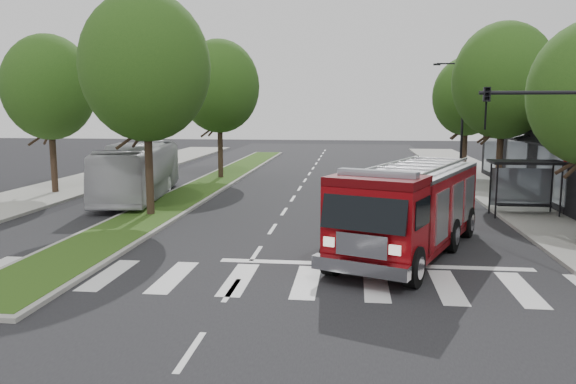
# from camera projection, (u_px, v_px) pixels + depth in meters

# --- Properties ---
(ground) EXTENTS (140.00, 140.00, 0.00)m
(ground) POSITION_uv_depth(u_px,v_px,m) (256.00, 254.00, 19.49)
(ground) COLOR black
(ground) RESTS_ON ground
(sidewalk_right) EXTENTS (5.00, 80.00, 0.15)m
(sidewalk_right) POSITION_uv_depth(u_px,v_px,m) (538.00, 208.00, 27.88)
(sidewalk_right) COLOR gray
(sidewalk_right) RESTS_ON ground
(sidewalk_left) EXTENTS (5.00, 80.00, 0.15)m
(sidewalk_left) POSITION_uv_depth(u_px,v_px,m) (28.00, 198.00, 30.95)
(sidewalk_left) COLOR gray
(sidewalk_left) RESTS_ON ground
(median) EXTENTS (3.00, 50.00, 0.15)m
(median) POSITION_uv_depth(u_px,v_px,m) (214.00, 182.00, 37.84)
(median) COLOR gray
(median) RESTS_ON ground
(bus_shelter) EXTENTS (3.20, 1.60, 2.61)m
(bus_shelter) POSITION_uv_depth(u_px,v_px,m) (525.00, 173.00, 25.92)
(bus_shelter) COLOR black
(bus_shelter) RESTS_ON ground
(tree_right_mid) EXTENTS (5.60, 5.60, 9.72)m
(tree_right_mid) POSITION_uv_depth(u_px,v_px,m) (504.00, 81.00, 30.97)
(tree_right_mid) COLOR black
(tree_right_mid) RESTS_ON ground
(tree_right_far) EXTENTS (5.00, 5.00, 8.73)m
(tree_right_far) POSITION_uv_depth(u_px,v_px,m) (467.00, 96.00, 40.89)
(tree_right_far) COLOR black
(tree_right_far) RESTS_ON ground
(tree_median_near) EXTENTS (5.80, 5.80, 10.16)m
(tree_median_near) POSITION_uv_depth(u_px,v_px,m) (145.00, 67.00, 25.05)
(tree_median_near) COLOR black
(tree_median_near) RESTS_ON ground
(tree_median_far) EXTENTS (5.60, 5.60, 9.72)m
(tree_median_far) POSITION_uv_depth(u_px,v_px,m) (219.00, 86.00, 38.85)
(tree_median_far) COLOR black
(tree_median_far) RESTS_ON ground
(tree_left_mid) EXTENTS (5.20, 5.20, 9.16)m
(tree_left_mid) POSITION_uv_depth(u_px,v_px,m) (49.00, 88.00, 31.95)
(tree_left_mid) COLOR black
(tree_left_mid) RESTS_ON ground
(streetlight_right_far) EXTENTS (2.11, 0.20, 8.00)m
(streetlight_right_far) POSITION_uv_depth(u_px,v_px,m) (460.00, 116.00, 37.30)
(streetlight_right_far) COLOR black
(streetlight_right_far) RESTS_ON ground
(fire_engine) EXTENTS (6.11, 9.67, 3.23)m
(fire_engine) POSITION_uv_depth(u_px,v_px,m) (410.00, 210.00, 19.29)
(fire_engine) COLOR #4D0407
(fire_engine) RESTS_ON ground
(city_bus) EXTENTS (4.30, 11.43, 3.11)m
(city_bus) POSITION_uv_depth(u_px,v_px,m) (139.00, 171.00, 31.14)
(city_bus) COLOR #BCBCC1
(city_bus) RESTS_ON ground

